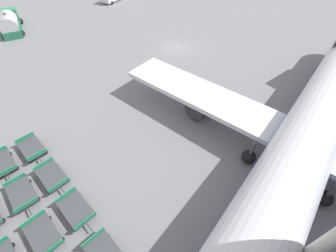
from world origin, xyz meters
name	(u,v)px	position (x,y,z in m)	size (l,w,h in m)	color
ground_plane	(178,48)	(0.00, 0.00, 0.00)	(500.00, 500.00, 0.00)	gray
airplane	(311,128)	(20.17, -6.27, 3.12)	(33.83, 42.52, 11.32)	silver
fuel_tanker_primary	(10,24)	(-21.82, -15.14, 1.31)	(7.82, 4.73, 3.18)	#2D8C5B
baggage_dolly_row_mid_b_col_a	(2,163)	(4.57, -24.50, 0.47)	(3.40, 1.75, 0.92)	#424449
baggage_dolly_row_mid_b_col_b	(22,194)	(8.33, -24.33, 0.47)	(3.40, 1.77, 0.92)	#424449
baggage_dolly_row_mid_b_col_c	(43,235)	(12.15, -24.37, 0.47)	(3.39, 1.72, 0.92)	#424449
baggage_dolly_row_far_col_a	(32,148)	(4.62, -22.20, 0.47)	(3.38, 1.72, 0.92)	#424449
baggage_dolly_row_far_col_b	(52,176)	(8.41, -22.14, 0.47)	(3.39, 1.74, 0.92)	#424449
baggage_dolly_row_far_col_c	(76,209)	(12.05, -22.07, 0.47)	(3.40, 1.75, 0.92)	#424449
stand_guidance_stripe	(230,227)	(19.92, -15.30, 0.00)	(3.51, 25.37, 0.01)	white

